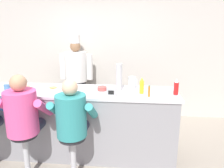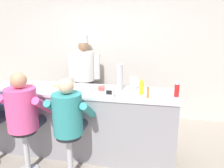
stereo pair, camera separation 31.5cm
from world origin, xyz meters
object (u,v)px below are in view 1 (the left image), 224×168
Objects in this scene: ketchup_bottle_red at (176,87)px; mustard_bottle_yellow at (142,86)px; cereal_bowl at (102,88)px; coffee_mug_tan at (27,89)px; cup_stack_steel at (119,77)px; water_pitcher_clear at (132,83)px; diner_seated_pink at (23,115)px; cook_in_whites_near at (76,74)px; hot_sauce_bottle_orange at (149,91)px; napkin_dispenser_chrome at (111,92)px; coffee_mug_blue at (7,87)px; breakfast_plate at (53,89)px; diner_seated_teal at (72,119)px.

mustard_bottle_yellow is (-0.48, 0.01, 0.00)m from ketchup_bottle_red.
coffee_mug_tan is (-1.07, -0.19, 0.02)m from cereal_bowl.
cup_stack_steel is at bearing 4.21° from cereal_bowl.
water_pitcher_clear is 0.13× the size of diner_seated_pink.
mustard_bottle_yellow is 0.13× the size of cook_in_whites_near.
hot_sauce_bottle_orange is at bearing -160.34° from ketchup_bottle_red.
mustard_bottle_yellow reaches higher than ketchup_bottle_red.
mustard_bottle_yellow is 0.36m from cup_stack_steel.
napkin_dispenser_chrome is 0.10× the size of diner_seated_pink.
ketchup_bottle_red is at bearing 12.47° from napkin_dispenser_chrome.
cook_in_whites_near reaches higher than napkin_dispenser_chrome.
water_pitcher_clear is at bearing 12.83° from coffee_mug_tan.
mustard_bottle_yellow is at bearing -47.47° from cook_in_whites_near.
cook_in_whites_near is (0.68, 1.45, -0.09)m from coffee_mug_blue.
cook_in_whites_near is (-1.00, 1.34, -0.25)m from cup_stack_steel.
mustard_bottle_yellow is at bearing 0.04° from coffee_mug_blue.
breakfast_plate is 1.90× the size of coffee_mug_blue.
mustard_bottle_yellow is at bearing -61.77° from water_pitcher_clear.
cereal_bowl is 0.31m from cup_stack_steel.
breakfast_plate is 0.67m from diner_seated_pink.
napkin_dispenser_chrome is at bearing 37.86° from diner_seated_teal.
diner_seated_pink is at bearing 179.78° from diner_seated_teal.
napkin_dispenser_chrome is (1.24, -0.11, 0.02)m from coffee_mug_tan.
napkin_dispenser_chrome is (0.92, -0.27, 0.06)m from breakfast_plate.
hot_sauce_bottle_orange is 0.72m from cereal_bowl.
water_pitcher_clear is at bearing 48.08° from diner_seated_teal.
ketchup_bottle_red is at bearing -38.87° from cook_in_whites_near.
cereal_bowl is (0.75, 0.03, 0.01)m from breakfast_plate.
water_pitcher_clear is at bearing 8.87° from breakfast_plate.
hot_sauce_bottle_orange is 0.38× the size of cup_stack_steel.
water_pitcher_clear is at bearing 59.10° from napkin_dispenser_chrome.
mustard_bottle_yellow is at bearing -9.54° from cereal_bowl.
cup_stack_steel reaches higher than hot_sauce_bottle_orange.
hot_sauce_bottle_orange is at bearing -59.72° from water_pitcher_clear.
water_pitcher_clear is 0.13× the size of diner_seated_teal.
cook_in_whites_near is at bearing 126.89° from cup_stack_steel.
diner_seated_teal reaches higher than breakfast_plate.
mustard_bottle_yellow is 0.16× the size of diner_seated_pink.
cup_stack_steel is (-0.81, 0.12, 0.10)m from ketchup_bottle_red.
breakfast_plate is (-1.33, 0.07, -0.09)m from mustard_bottle_yellow.
mustard_bottle_yellow is at bearing 3.09° from coffee_mug_tan.
mustard_bottle_yellow is 0.29m from water_pitcher_clear.
coffee_mug_tan is (-2.13, -0.08, -0.06)m from ketchup_bottle_red.
mustard_bottle_yellow is 0.58× the size of cup_stack_steel.
breakfast_plate is at bearing -177.91° from cereal_bowl.
mustard_bottle_yellow is 1.07m from diner_seated_teal.
water_pitcher_clear is 0.70× the size of breakfast_plate.
cup_stack_steel is 1.40m from diner_seated_pink.
diner_seated_teal is (1.15, -0.56, -0.22)m from coffee_mug_blue.
diner_seated_pink is (-0.17, -0.62, -0.18)m from breakfast_plate.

